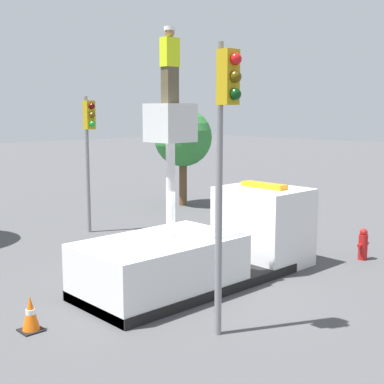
% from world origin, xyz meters
% --- Properties ---
extents(ground_plane, '(120.00, 120.00, 0.00)m').
position_xyz_m(ground_plane, '(0.00, 0.00, 0.00)').
color(ground_plane, '#4C4C4F').
extents(bucket_truck, '(6.82, 2.45, 4.58)m').
position_xyz_m(bucket_truck, '(0.64, 0.00, 0.88)').
color(bucket_truck, black).
rests_on(bucket_truck, ground).
extents(worker, '(0.40, 0.26, 1.75)m').
position_xyz_m(worker, '(-0.61, 0.00, 5.45)').
color(worker, brown).
rests_on(worker, bucket_truck).
extents(traffic_light_pole, '(0.34, 0.57, 5.67)m').
position_xyz_m(traffic_light_pole, '(-1.63, -2.72, 4.00)').
color(traffic_light_pole, gray).
rests_on(traffic_light_pole, ground).
extents(traffic_light_across, '(0.34, 0.57, 4.90)m').
position_xyz_m(traffic_light_across, '(1.43, 6.77, 3.47)').
color(traffic_light_across, gray).
rests_on(traffic_light_across, ground).
extents(fire_hydrant, '(0.51, 0.27, 0.95)m').
position_xyz_m(fire_hydrant, '(5.38, -1.82, 0.46)').
color(fire_hydrant, red).
rests_on(fire_hydrant, ground).
extents(traffic_cone_rear, '(0.44, 0.44, 0.74)m').
position_xyz_m(traffic_cone_rear, '(-4.28, 0.11, 0.35)').
color(traffic_cone_rear, black).
rests_on(traffic_cone_rear, ground).
extents(tree_left_bg, '(2.67, 2.67, 4.51)m').
position_xyz_m(tree_left_bg, '(7.66, 8.66, 3.14)').
color(tree_left_bg, brown).
rests_on(tree_left_bg, ground).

